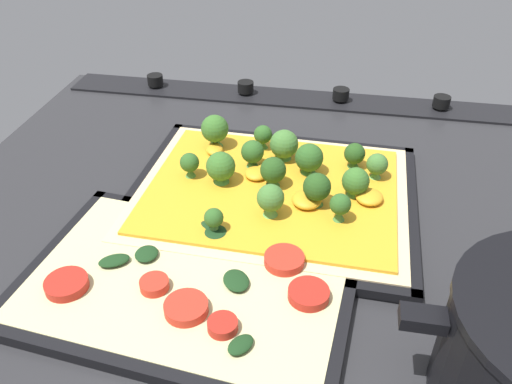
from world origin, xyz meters
TOP-DOWN VIEW (x-y plane):
  - ground_plane at (0.00, 0.00)cm, footprint 83.10×72.07cm
  - stove_control_panel at (0.00, -32.54)cm, footprint 79.78×7.00cm
  - baking_tray_front at (-1.06, -2.49)cm, footprint 36.83×30.66cm
  - broccoli_pizza at (-1.30, -3.28)cm, footprint 34.36×28.20cm
  - baking_tray_back at (5.17, 14.43)cm, footprint 36.01×26.31cm
  - veggie_pizza_back at (4.86, 14.55)cm, footprint 33.38×23.68cm

SIDE VIEW (x-z plane):
  - ground_plane at x=0.00cm, z-range -3.00..0.00cm
  - baking_tray_front at x=-1.06cm, z-range -0.29..1.01cm
  - baking_tray_back at x=5.17cm, z-range -0.27..1.03cm
  - stove_control_panel at x=0.00cm, z-range -0.75..1.85cm
  - veggie_pizza_back at x=4.86cm, z-range 0.15..2.05cm
  - broccoli_pizza at x=-1.30cm, z-range -1.00..5.17cm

